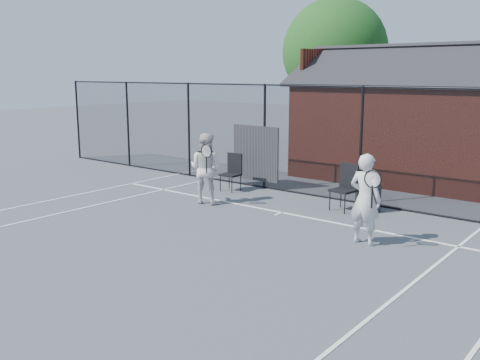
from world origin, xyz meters
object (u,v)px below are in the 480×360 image
Objects in this scene: chair_left at (230,173)px; waste_bin at (371,197)px; player_front at (365,199)px; player_back at (206,168)px; chair_right at (343,188)px; clubhouse at (404,128)px.

waste_bin is (4.12, 0.35, -0.17)m from chair_left.
player_front is 4.73m from player_back.
player_back reaches higher than chair_left.
player_front is at bearing -6.93° from player_back.
chair_right is 1.58× the size of waste_bin.
chair_right is at bearing 25.15° from player_back.
clubhouse is at bearing 67.63° from player_back.
clubhouse is 7.29m from player_front.
clubhouse is 4.84m from waste_bin.
chair_right is at bearing -2.26° from chair_left.
player_front is 2.55× the size of waste_bin.
chair_left is at bearing -175.09° from waste_bin.
waste_bin is at bearing 26.25° from player_back.
clubhouse is 5.04m from chair_right.
chair_left is at bearing -121.70° from clubhouse.
chair_right is (3.15, 1.48, -0.35)m from player_back.
waste_bin is (1.09, -4.55, -1.26)m from clubhouse.
player_front reaches higher than chair_right.
chair_right reaches higher than chair_left.
player_front is 5.51m from chair_left.
clubhouse is 6.28× the size of chair_left.
waste_bin is (-0.98, 2.40, -0.55)m from player_front.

